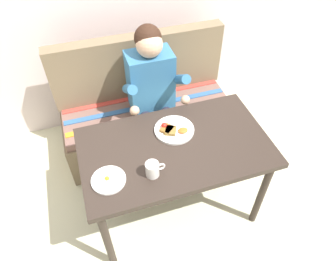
{
  "coord_description": "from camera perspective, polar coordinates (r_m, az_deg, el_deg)",
  "views": [
    {
      "loc": [
        -0.45,
        -1.22,
        2.19
      ],
      "look_at": [
        0.0,
        0.15,
        0.72
      ],
      "focal_mm": 33.25,
      "sensor_mm": 36.0,
      "label": 1
    }
  ],
  "objects": [
    {
      "name": "ground_plane",
      "position": [
        2.55,
        1.08,
        -13.73
      ],
      "size": [
        8.0,
        8.0,
        0.0
      ],
      "primitive_type": "plane",
      "color": "beige"
    },
    {
      "name": "table",
      "position": [
        2.02,
        1.32,
        -4.32
      ],
      "size": [
        1.2,
        0.7,
        0.73
      ],
      "color": "#302620",
      "rests_on": "ground"
    },
    {
      "name": "person",
      "position": [
        2.37,
        -2.77,
        7.71
      ],
      "size": [
        0.45,
        0.61,
        1.21
      ],
      "color": "teal",
      "rests_on": "ground"
    },
    {
      "name": "plate_eggs",
      "position": [
        1.82,
        -10.85,
        -8.87
      ],
      "size": [
        0.2,
        0.2,
        0.04
      ],
      "color": "white",
      "rests_on": "table"
    },
    {
      "name": "coffee_mug",
      "position": [
        1.78,
        -2.82,
        -7.06
      ],
      "size": [
        0.12,
        0.08,
        0.09
      ],
      "color": "white",
      "rests_on": "table"
    },
    {
      "name": "couch",
      "position": [
        2.76,
        -3.96,
        2.99
      ],
      "size": [
        1.44,
        0.56,
        1.0
      ],
      "color": "#746249",
      "rests_on": "ground"
    },
    {
      "name": "plate_breakfast",
      "position": [
        2.04,
        1.0,
        0.16
      ],
      "size": [
        0.26,
        0.26,
        0.05
      ],
      "color": "white",
      "rests_on": "table"
    }
  ]
}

